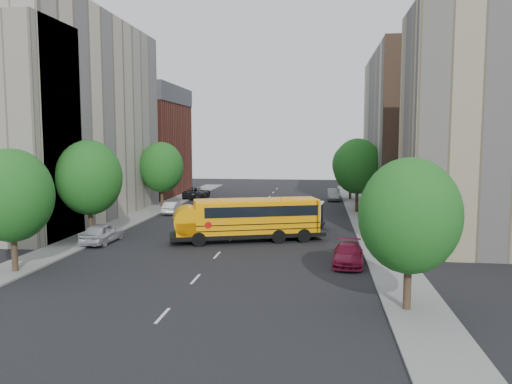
% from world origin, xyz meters
% --- Properties ---
extents(ground, '(120.00, 120.00, 0.00)m').
position_xyz_m(ground, '(0.00, 0.00, 0.00)').
color(ground, black).
rests_on(ground, ground).
extents(sidewalk_left, '(3.00, 80.00, 0.12)m').
position_xyz_m(sidewalk_left, '(-11.50, 5.00, 0.06)').
color(sidewalk_left, slate).
rests_on(sidewalk_left, ground).
extents(sidewalk_right, '(3.00, 80.00, 0.12)m').
position_xyz_m(sidewalk_right, '(11.50, 5.00, 0.06)').
color(sidewalk_right, slate).
rests_on(sidewalk_right, ground).
extents(lane_markings, '(0.15, 64.00, 0.01)m').
position_xyz_m(lane_markings, '(0.00, 10.00, 0.01)').
color(lane_markings, silver).
rests_on(lane_markings, ground).
extents(building_left_cream, '(10.00, 26.00, 20.00)m').
position_xyz_m(building_left_cream, '(-18.00, 6.00, 10.00)').
color(building_left_cream, beige).
rests_on(building_left_cream, ground).
extents(building_left_redbrick, '(10.00, 15.00, 13.00)m').
position_xyz_m(building_left_redbrick, '(-18.00, 28.00, 6.50)').
color(building_left_redbrick, maroon).
rests_on(building_left_redbrick, ground).
extents(building_left_near, '(10.00, 7.00, 17.00)m').
position_xyz_m(building_left_near, '(-18.00, -4.50, 8.50)').
color(building_left_near, '#B1A789').
rests_on(building_left_near, ground).
extents(building_right_near, '(10.00, 7.00, 17.00)m').
position_xyz_m(building_right_near, '(18.00, -4.50, 8.50)').
color(building_right_near, '#9A8E6B').
rests_on(building_right_near, ground).
extents(building_right_far, '(10.00, 22.00, 18.00)m').
position_xyz_m(building_right_far, '(18.00, 20.00, 9.00)').
color(building_right_far, '#B1A789').
rests_on(building_right_far, ground).
extents(building_right_sidewall, '(10.10, 0.30, 18.00)m').
position_xyz_m(building_right_sidewall, '(18.00, 9.00, 9.00)').
color(building_right_sidewall, brown).
rests_on(building_right_sidewall, ground).
extents(tower_crane, '(28.50, 1.20, 35.75)m').
position_xyz_m(tower_crane, '(30.25, 28.00, 24.48)').
color(tower_crane, yellow).
rests_on(tower_crane, ground).
extents(street_tree_0, '(4.80, 4.80, 7.41)m').
position_xyz_m(street_tree_0, '(-11.00, -14.00, 4.64)').
color(street_tree_0, '#38281C').
rests_on(street_tree_0, ground).
extents(street_tree_1, '(5.12, 5.12, 7.90)m').
position_xyz_m(street_tree_1, '(-11.00, -4.00, 4.95)').
color(street_tree_1, '#38281C').
rests_on(street_tree_1, ground).
extents(street_tree_2, '(4.99, 4.99, 7.71)m').
position_xyz_m(street_tree_2, '(-11.00, 14.00, 4.83)').
color(street_tree_2, '#38281C').
rests_on(street_tree_2, ground).
extents(street_tree_3, '(4.61, 4.61, 7.11)m').
position_xyz_m(street_tree_3, '(11.00, -18.00, 4.45)').
color(street_tree_3, '#38281C').
rests_on(street_tree_3, ground).
extents(street_tree_4, '(5.25, 5.25, 8.10)m').
position_xyz_m(street_tree_4, '(11.00, 14.00, 5.08)').
color(street_tree_4, '#38281C').
rests_on(street_tree_4, ground).
extents(street_tree_5, '(4.86, 4.86, 7.51)m').
position_xyz_m(street_tree_5, '(11.00, 26.00, 4.70)').
color(street_tree_5, '#38281C').
rests_on(street_tree_5, ground).
extents(school_bus, '(12.21, 6.32, 3.38)m').
position_xyz_m(school_bus, '(1.30, -3.01, 1.89)').
color(school_bus, black).
rests_on(school_bus, ground).
extents(safari_truck, '(5.91, 2.70, 2.45)m').
position_xyz_m(safari_truck, '(4.57, 3.22, 1.29)').
color(safari_truck, black).
rests_on(safari_truck, ground).
extents(parked_car_0, '(1.99, 4.69, 1.58)m').
position_xyz_m(parked_car_0, '(-9.60, -5.10, 0.79)').
color(parked_car_0, '#B9B8BF').
rests_on(parked_car_0, ground).
extents(parked_car_1, '(1.43, 3.94, 1.29)m').
position_xyz_m(parked_car_1, '(-8.80, 10.71, 0.65)').
color(parked_car_1, silver).
rests_on(parked_car_1, ground).
extents(parked_car_2, '(2.92, 5.78, 1.57)m').
position_xyz_m(parked_car_2, '(-9.60, 24.79, 0.78)').
color(parked_car_2, black).
rests_on(parked_car_2, ground).
extents(parked_car_3, '(2.21, 4.71, 1.33)m').
position_xyz_m(parked_car_3, '(8.80, -9.46, 0.67)').
color(parked_car_3, maroon).
rests_on(parked_car_3, ground).
extents(parked_car_5, '(1.65, 4.55, 1.49)m').
position_xyz_m(parked_car_5, '(8.80, 25.15, 0.75)').
color(parked_car_5, gray).
rests_on(parked_car_5, ground).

